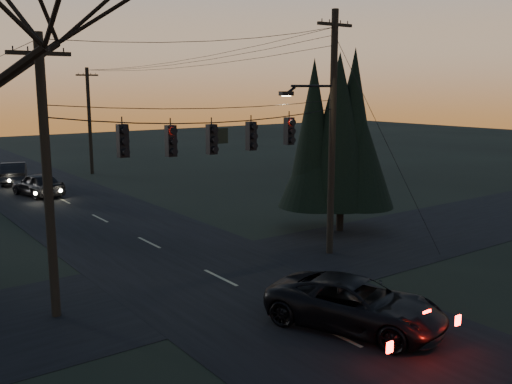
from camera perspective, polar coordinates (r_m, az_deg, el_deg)
main_road at (r=29.93m, az=-13.96°, el=-3.29°), size 8.00×120.00×0.02m
cross_road at (r=21.33m, az=-3.57°, el=-8.58°), size 60.00×7.00×0.02m
utility_pole_right at (r=24.59m, az=7.35°, el=-6.08°), size 5.00×0.30×10.00m
utility_pole_left at (r=19.02m, az=-19.31°, el=-11.63°), size 1.80×0.30×8.50m
utility_pole_far_r at (r=48.40m, az=-16.06°, el=1.76°), size 1.80×0.30×8.50m
span_signal_assembly at (r=20.12m, az=-4.32°, el=5.49°), size 11.50×0.44×1.61m
evergreen_right at (r=27.69m, az=8.60°, el=5.09°), size 4.30×4.30×7.68m
suv_near at (r=17.15m, az=9.92°, el=-11.02°), size 4.19×5.74×1.45m
sedan_oncoming_a at (r=39.46m, az=-20.97°, el=0.71°), size 2.64×4.73×1.52m
sedan_oncoming_b at (r=45.33m, az=-23.04°, el=1.77°), size 2.86×4.99×1.56m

